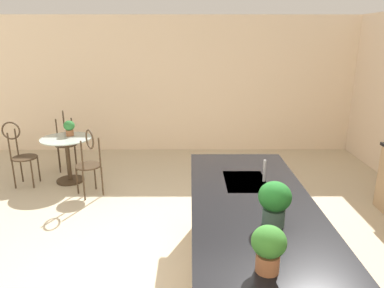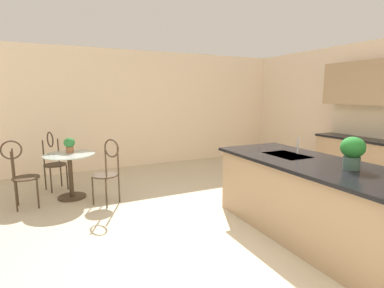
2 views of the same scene
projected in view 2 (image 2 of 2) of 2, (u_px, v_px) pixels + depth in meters
ground_plane at (242, 243)px, 3.37m from camera, size 40.00×40.00×0.00m
wall_left_window at (139, 109)px, 6.94m from camera, size 0.12×7.80×2.70m
kitchen_island at (319, 202)px, 3.39m from camera, size 2.80×1.06×0.92m
back_counter_run at (384, 166)px, 5.01m from camera, size 2.44×0.64×1.52m
bistro_table at (70, 172)px, 4.79m from camera, size 0.80×0.80×0.74m
chair_near_window at (21, 171)px, 4.35m from camera, size 0.40×0.49×1.04m
chair_by_island at (108, 169)px, 4.48m from camera, size 0.53×0.53×1.04m
chair_toward_desk at (53, 158)px, 5.23m from camera, size 0.52×0.49×1.04m
sink_faucet at (298, 146)px, 3.86m from camera, size 0.02×0.02×0.22m
potted_plant_on_table at (69, 144)px, 4.85m from camera, size 0.18×0.18×0.25m
potted_plant_counter_near at (353, 151)px, 3.05m from camera, size 0.24×0.24×0.34m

